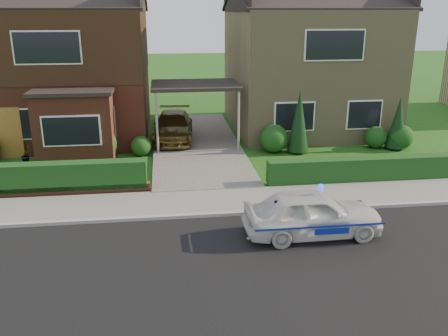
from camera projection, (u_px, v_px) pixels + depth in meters
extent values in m
plane|color=#1E5015|center=(230.00, 270.00, 11.08)|extent=(120.00, 120.00, 0.00)
cube|color=black|center=(230.00, 270.00, 11.08)|extent=(60.00, 6.00, 0.02)
cube|color=#9E9993|center=(216.00, 215.00, 13.93)|extent=(60.00, 0.16, 0.12)
cube|color=slate|center=(212.00, 202.00, 14.92)|extent=(60.00, 2.00, 0.10)
cube|color=#666059|center=(196.00, 144.00, 21.41)|extent=(3.80, 12.00, 0.12)
cube|color=brown|center=(70.00, 74.00, 22.64)|extent=(7.20, 8.00, 5.80)
cube|color=white|center=(15.00, 124.00, 19.14)|extent=(1.80, 0.08, 1.30)
cube|color=white|center=(95.00, 122.00, 19.52)|extent=(1.60, 0.08, 1.30)
cube|color=white|center=(47.00, 48.00, 18.38)|extent=(2.60, 0.08, 1.30)
cube|color=black|center=(66.00, 43.00, 22.18)|extent=(7.26, 8.06, 2.90)
cube|color=brown|center=(75.00, 128.00, 18.81)|extent=(3.00, 1.40, 2.70)
cube|color=black|center=(71.00, 92.00, 18.36)|extent=(3.20, 1.60, 0.14)
cube|color=#9B895F|center=(305.00, 70.00, 24.04)|extent=(7.20, 8.00, 5.80)
cube|color=white|center=(294.00, 117.00, 20.54)|extent=(1.80, 0.08, 1.30)
cube|color=white|center=(364.00, 115.00, 20.92)|extent=(1.60, 0.08, 1.30)
cube|color=white|center=(335.00, 45.00, 19.78)|extent=(2.60, 0.08, 1.30)
cube|color=black|center=(195.00, 85.00, 20.58)|extent=(3.80, 3.00, 0.14)
cylinder|color=gray|center=(157.00, 124.00, 19.48)|extent=(0.10, 0.10, 2.70)
cylinder|color=gray|center=(238.00, 121.00, 19.89)|extent=(0.10, 0.10, 2.70)
cube|color=brown|center=(30.00, 192.00, 15.31)|extent=(7.70, 0.25, 0.36)
cube|color=#113613|center=(32.00, 196.00, 15.51)|extent=(7.50, 0.55, 0.90)
cube|color=#113613|center=(371.00, 182.00, 16.81)|extent=(7.50, 0.55, 0.80)
sphere|color=#113613|center=(100.00, 144.00, 19.14)|extent=(1.32, 1.32, 1.32)
sphere|color=#113613|center=(141.00, 146.00, 19.69)|extent=(0.84, 0.84, 0.84)
sphere|color=#113613|center=(274.00, 139.00, 20.12)|extent=(1.20, 1.20, 1.20)
sphere|color=#113613|center=(376.00, 137.00, 20.81)|extent=(0.96, 0.96, 0.96)
sphere|color=#113613|center=(401.00, 137.00, 20.63)|extent=(1.08, 1.08, 1.08)
cone|color=black|center=(299.00, 123.00, 19.83)|extent=(0.90, 0.90, 2.60)
cone|color=black|center=(398.00, 125.00, 20.43)|extent=(0.90, 0.90, 2.20)
imported|color=silver|center=(312.00, 214.00, 12.59)|extent=(1.53, 3.70, 1.25)
sphere|color=#193FF2|center=(321.00, 189.00, 12.39)|extent=(0.17, 0.17, 0.17)
cube|color=navy|center=(321.00, 228.00, 11.91)|extent=(3.38, 0.01, 0.05)
cube|color=navy|center=(304.00, 205.00, 13.31)|extent=(3.38, 0.01, 0.05)
ellipsoid|color=black|center=(276.00, 208.00, 12.29)|extent=(0.22, 0.17, 0.21)
sphere|color=white|center=(277.00, 210.00, 12.24)|extent=(0.11, 0.11, 0.11)
sphere|color=black|center=(277.00, 204.00, 12.23)|extent=(0.13, 0.13, 0.13)
cone|color=black|center=(275.00, 201.00, 12.22)|extent=(0.04, 0.04, 0.05)
cone|color=black|center=(278.00, 201.00, 12.23)|extent=(0.04, 0.04, 0.05)
imported|color=brown|center=(173.00, 126.00, 21.71)|extent=(2.03, 4.37, 1.23)
imported|color=gray|center=(91.00, 172.00, 16.67)|extent=(0.42, 0.30, 0.76)
imported|color=gray|center=(26.00, 155.00, 18.61)|extent=(0.51, 0.47, 0.74)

